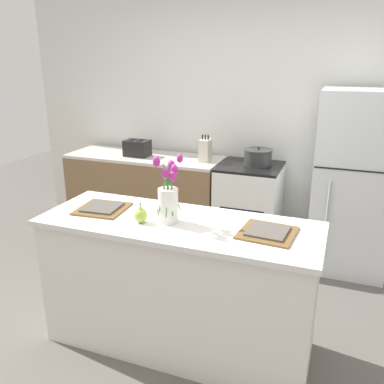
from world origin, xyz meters
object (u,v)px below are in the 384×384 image
Objects in this scene: flower_vase at (168,198)px; cooking_pot at (258,157)px; knife_block at (205,150)px; stove_range at (248,209)px; plate_setting_left at (102,208)px; toaster at (137,148)px; refrigerator at (353,183)px; plate_setting_right at (268,232)px; pear_figurine at (141,215)px.

flower_vase is 1.69m from cooking_pot.
knife_block is at bearing 101.05° from flower_vase.
cooking_pot reaches higher than stove_range.
stove_range is 2.66× the size of plate_setting_left.
flower_vase reaches higher than toaster.
plate_setting_left is at bearing -70.30° from toaster.
toaster is at bearing -176.98° from knife_block.
refrigerator is 1.43m from knife_block.
plate_setting_right is 1.22× the size of toaster.
knife_block is at bearing 82.95° from plate_setting_left.
stove_range is 3.24× the size of toaster.
stove_range is at bearing 84.66° from flower_vase.
refrigerator reaches higher than plate_setting_right.
stove_range is 1.72m from plate_setting_right.
cooking_pot reaches higher than toaster.
plate_setting_left is at bearing 175.29° from flower_vase.
pear_figurine is (-0.31, -1.70, 0.52)m from stove_range.
plate_setting_left is at bearing -114.15° from cooking_pot.
cooking_pot is at bearing 177.41° from refrigerator.
plate_setting_left is 1.65m from toaster.
plate_setting_right is at bearing -59.45° from knife_block.
knife_block reaches higher than pear_figurine.
plate_setting_left is 1.78m from cooking_pot.
cooking_pot is at bearing 65.85° from plate_setting_left.
stove_range is at bearing 67.18° from plate_setting_left.
pear_figurine is 0.50× the size of knife_block.
plate_setting_right is (0.62, 0.04, -0.15)m from flower_vase.
toaster is at bearing 123.90° from flower_vase.
plate_setting_right is (0.47, -1.59, 0.47)m from stove_range.
toaster is 0.75m from knife_block.
toaster is at bearing 137.47° from plate_setting_right.
knife_block is at bearing 95.31° from pear_figurine.
plate_setting_left is 1.60m from knife_block.
plate_setting_right is 1.85m from knife_block.
stove_range is 1.80m from pear_figurine.
pear_figurine is at bearing -100.43° from stove_range.
knife_block is at bearing 179.59° from stove_range.
toaster is (-2.17, -0.04, 0.16)m from refrigerator.
refrigerator is at bearing 53.39° from pear_figurine.
plate_setting_left is 1.13m from plate_setting_right.
refrigerator is 2.27m from plate_setting_left.
refrigerator reaches higher than cooking_pot.
refrigerator is 6.14× the size of knife_block.
pear_figurine is at bearing -156.42° from flower_vase.
pear_figurine is 0.79m from plate_setting_right.
plate_setting_right is (-0.48, -1.59, 0.10)m from refrigerator.
plate_setting_right is at bearing 0.00° from plate_setting_left.
flower_vase is 1.28× the size of plate_setting_right.
plate_setting_left is 1.00× the size of plate_setting_right.
flower_vase is 0.64m from plate_setting_right.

